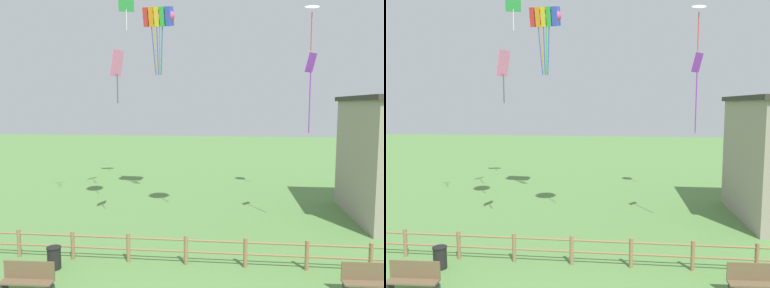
{
  "view_description": "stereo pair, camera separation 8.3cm",
  "coord_description": "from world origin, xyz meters",
  "views": [
    {
      "loc": [
        1.62,
        -7.51,
        5.68
      ],
      "look_at": [
        0.0,
        7.21,
        4.12
      ],
      "focal_mm": 35.0,
      "sensor_mm": 36.0,
      "label": 1
    },
    {
      "loc": [
        1.71,
        -7.5,
        5.68
      ],
      "look_at": [
        0.0,
        7.21,
        4.12
      ],
      "focal_mm": 35.0,
      "sensor_mm": 36.0,
      "label": 2
    }
  ],
  "objects": [
    {
      "name": "park_bench_by_building",
      "position": [
        5.68,
        3.57,
        0.52
      ],
      "size": [
        1.58,
        0.47,
        1.01
      ],
      "color": "brown",
      "rests_on": "ground_plane"
    },
    {
      "name": "trash_bin",
      "position": [
        -4.5,
        4.37,
        0.39
      ],
      "size": [
        0.49,
        0.49,
        0.78
      ],
      "color": "black",
      "rests_on": "ground_plane"
    },
    {
      "name": "kite_green_diamond",
      "position": [
        -5.4,
        17.05,
        12.3
      ],
      "size": [
        1.06,
        0.59,
        2.59
      ],
      "color": "green"
    },
    {
      "name": "kite_pink_diamond",
      "position": [
        -3.39,
        8.43,
        7.3
      ],
      "size": [
        0.44,
        0.84,
        2.27
      ],
      "color": "pink"
    },
    {
      "name": "kite_rainbow_parafoil",
      "position": [
        -2.65,
        13.96,
        10.61
      ],
      "size": [
        1.94,
        1.36,
        3.88
      ],
      "color": "#E54C8C"
    },
    {
      "name": "kite_purple_streamer",
      "position": [
        4.93,
        9.33,
        6.8
      ],
      "size": [
        0.57,
        0.61,
        3.45
      ],
      "color": "purple"
    },
    {
      "name": "park_bench_near_fence",
      "position": [
        -4.42,
        2.55,
        0.52
      ],
      "size": [
        1.58,
        0.46,
        1.01
      ],
      "color": "brown",
      "rests_on": "ground_plane"
    },
    {
      "name": "kite_white_delta",
      "position": [
        5.92,
        14.53,
        10.96
      ],
      "size": [
        0.83,
        0.79,
        2.63
      ],
      "color": "white"
    },
    {
      "name": "wooden_fence",
      "position": [
        -0.0,
        5.21,
        0.6
      ],
      "size": [
        21.12,
        0.14,
        1.05
      ],
      "color": "olive",
      "rests_on": "ground_plane"
    }
  ]
}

